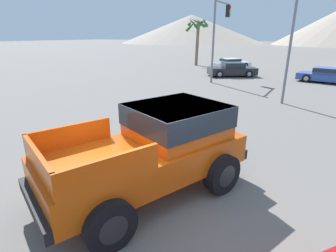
{
  "coord_description": "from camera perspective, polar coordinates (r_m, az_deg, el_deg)",
  "views": [
    {
      "loc": [
        2.81,
        -4.44,
        3.52
      ],
      "look_at": [
        -0.37,
        0.88,
        1.36
      ],
      "focal_mm": 28.0,
      "sensor_mm": 36.0,
      "label": 1
    }
  ],
  "objects": [
    {
      "name": "street_lamp_post",
      "position": [
        15.24,
        26.01,
        21.93
      ],
      "size": [
        0.9,
        0.24,
        7.87
      ],
      "color": "slate",
      "rests_on": "ground_plane"
    },
    {
      "name": "parked_car_blue",
      "position": [
        24.04,
        31.46,
        9.44
      ],
      "size": [
        4.49,
        2.4,
        1.14
      ],
      "rotation": [
        0.0,
        0.0,
        4.57
      ],
      "color": "#334C9E",
      "rests_on": "ground_plane"
    },
    {
      "name": "parked_car_white",
      "position": [
        30.38,
        13.5,
        13.13
      ],
      "size": [
        3.89,
        4.38,
        1.08
      ],
      "rotation": [
        0.0,
        0.0,
        5.64
      ],
      "color": "white",
      "rests_on": "ground_plane"
    },
    {
      "name": "ground_plane",
      "position": [
        6.33,
        -1.25,
        -14.63
      ],
      "size": [
        320.0,
        320.0,
        0.0
      ],
      "primitive_type": "plane",
      "color": "slate"
    },
    {
      "name": "orange_pickup_truck",
      "position": [
        6.04,
        -2.48,
        -4.18
      ],
      "size": [
        3.64,
        5.24,
        1.99
      ],
      "rotation": [
        0.0,
        0.0,
        -0.37
      ],
      "color": "#CC4C0C",
      "rests_on": "ground_plane"
    },
    {
      "name": "palm_tree_short",
      "position": [
        32.92,
        6.38,
        20.23
      ],
      "size": [
        2.88,
        2.85,
        5.53
      ],
      "color": "brown",
      "rests_on": "ground_plane"
    },
    {
      "name": "parked_car_dark",
      "position": [
        24.6,
        13.79,
        11.9
      ],
      "size": [
        4.45,
        3.78,
        1.21
      ],
      "rotation": [
        0.0,
        0.0,
        2.16
      ],
      "color": "#232328",
      "rests_on": "ground_plane"
    },
    {
      "name": "traffic_light_main",
      "position": [
        21.83,
        11.26,
        20.65
      ],
      "size": [
        0.38,
        3.28,
        6.07
      ],
      "rotation": [
        0.0,
        0.0,
        1.57
      ],
      "color": "slate",
      "rests_on": "ground_plane"
    },
    {
      "name": "distant_mountain_range",
      "position": [
        117.94,
        25.64,
        19.15
      ],
      "size": [
        126.82,
        64.67,
        15.85
      ],
      "color": "gray",
      "rests_on": "ground_plane"
    }
  ]
}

